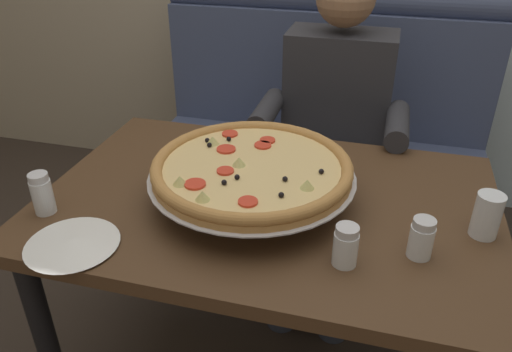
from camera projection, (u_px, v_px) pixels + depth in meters
The scene contains 9 objects.
booth_bench at pixel (314, 159), 2.29m from camera, with size 1.48×0.78×1.13m.
dining_table at pixel (267, 225), 1.43m from camera, with size 1.24×0.82×0.73m.
diner_main at pixel (333, 122), 1.89m from camera, with size 0.54×0.64×1.27m.
pizza at pixel (252, 169), 1.33m from camera, with size 0.55×0.55×0.13m.
shaker_oregano at pixel (43, 196), 1.30m from camera, with size 0.05×0.05×0.11m.
shaker_parmesan at pixel (421, 241), 1.15m from camera, with size 0.06×0.06×0.10m.
shaker_pepper_flakes at pixel (345, 248), 1.12m from camera, with size 0.06×0.06×0.10m.
plate_near_left at pixel (72, 242), 1.20m from camera, with size 0.22×0.22×0.02m.
drinking_glass at pixel (486, 218), 1.21m from camera, with size 0.07×0.07×0.11m.
Camera 1 is at (0.28, -1.14, 1.47)m, focal length 35.26 mm.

